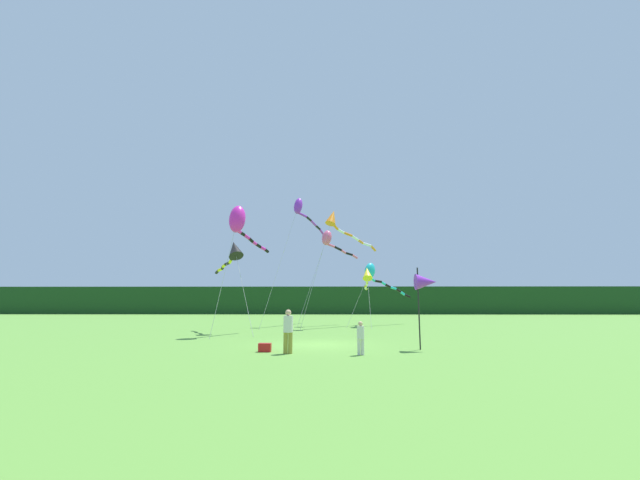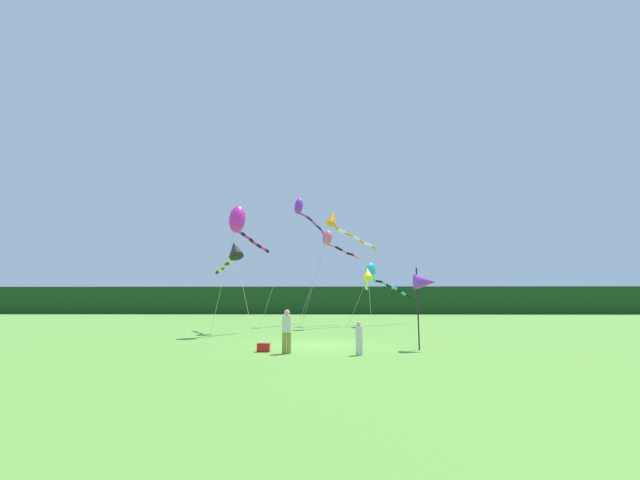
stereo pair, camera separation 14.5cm
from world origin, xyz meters
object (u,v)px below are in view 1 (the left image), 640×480
Objects in this scene: person_adult at (288,329)px; kite_purple at (303,212)px; kite_orange at (338,223)px; kite_rainbow at (329,240)px; cooler_box at (265,348)px; person_child at (361,336)px; kite_black at (234,251)px; kite_magenta at (239,221)px; kite_yellow at (367,275)px; banner_flag_pole at (426,283)px; kite_cyan at (374,274)px.

person_adult is 0.15× the size of kite_purple.
kite_rainbow is at bearing 103.61° from kite_orange.
person_child is at bearing -13.54° from cooler_box.
person_child is at bearing -79.76° from kite_purple.
kite_orange is (2.44, 15.41, 7.34)m from person_adult.
person_adult is 12.07m from kite_black.
kite_purple reaches higher than cooler_box.
person_adult is 0.21× the size of kite_magenta.
kite_yellow is (2.41, 1.23, -4.13)m from kite_orange.
kite_orange is (0.67, -2.77, 0.98)m from kite_rainbow.
kite_black is 11.56m from kite_yellow.
kite_yellow reaches higher than cooler_box.
kite_cyan is at bearing 90.90° from banner_flag_pole.
kite_black reaches higher than banner_flag_pole.
kite_rainbow is at bearing 103.40° from banner_flag_pole.
banner_flag_pole reaches higher than person_adult.
banner_flag_pole is at bearing -76.64° from kite_orange.
kite_orange is (-3.09, -2.16, 4.01)m from kite_cyan.
kite_black reaches higher than kite_cyan.
person_adult is 0.27× the size of kite_black.
cooler_box is at bearing 166.46° from person_child.
kite_yellow is at bearing -126.29° from kite_cyan.
banner_flag_pole is 0.56× the size of kite_black.
kite_purple reaches higher than kite_magenta.
person_adult is 0.20× the size of kite_rainbow.
kite_cyan is at bearing 53.71° from kite_yellow.
cooler_box is 0.05× the size of kite_orange.
kite_orange reaches higher than kite_magenta.
person_child is 3.92m from cooler_box.
kite_rainbow is at bearing 60.87° from kite_magenta.
cooler_box is at bearing -69.02° from kite_black.
kite_magenta is at bearing 111.46° from cooler_box.
kite_purple is (3.33, 10.35, 2.99)m from kite_magenta.
kite_cyan is at bearing 81.36° from person_child.
kite_magenta is at bearing -130.57° from kite_orange.
banner_flag_pole is at bearing 13.15° from person_adult.
person_adult is 6.22m from banner_flag_pole.
person_adult is at bearing -95.55° from kite_rainbow.
person_child is 0.13× the size of kite_orange.
banner_flag_pole is (5.78, 1.35, 1.86)m from person_adult.
kite_magenta is at bearing -70.66° from kite_black.
kite_rainbow is at bearing 170.67° from kite_cyan.
kite_cyan is 1.00× the size of kite_black.
kite_magenta reaches higher than kite_yellow.
kite_magenta is at bearing 145.54° from banner_flag_pole.
banner_flag_pole is at bearing -86.51° from kite_yellow.
kite_cyan is at bearing 69.09° from cooler_box.
kite_cyan is 0.76× the size of kite_rainbow.
cooler_box is 19.23m from kite_rainbow.
kite_magenta is 1.28× the size of kite_black.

